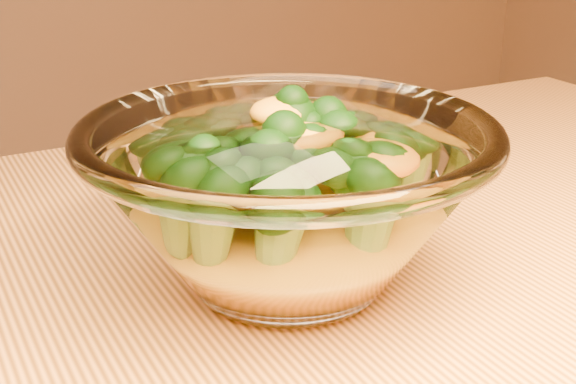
{
  "coord_description": "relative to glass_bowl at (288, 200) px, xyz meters",
  "views": [
    {
      "loc": [
        -0.1,
        -0.28,
        0.97
      ],
      "look_at": [
        0.09,
        0.08,
        0.81
      ],
      "focal_mm": 50.0,
      "sensor_mm": 36.0,
      "label": 1
    }
  ],
  "objects": [
    {
      "name": "glass_bowl",
      "position": [
        0.0,
        0.0,
        0.0
      ],
      "size": [
        0.23,
        0.23,
        0.1
      ],
      "color": "white",
      "rests_on": "table"
    },
    {
      "name": "cheese_sauce",
      "position": [
        0.0,
        -0.0,
        -0.02
      ],
      "size": [
        0.13,
        0.13,
        0.04
      ],
      "primitive_type": "ellipsoid",
      "color": "orange",
      "rests_on": "glass_bowl"
    },
    {
      "name": "broccoli_heap",
      "position": [
        -0.0,
        0.01,
        0.02
      ],
      "size": [
        0.15,
        0.15,
        0.08
      ],
      "color": "black",
      "rests_on": "cheese_sauce"
    }
  ]
}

